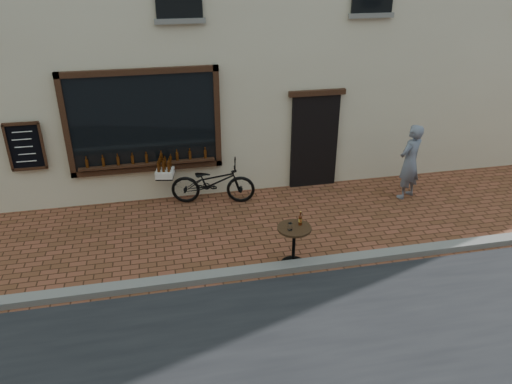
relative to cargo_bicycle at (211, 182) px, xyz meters
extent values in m
plane|color=brown|center=(0.57, -3.07, -0.50)|extent=(90.00, 90.00, 0.00)
cube|color=slate|center=(0.57, -2.87, -0.44)|extent=(90.00, 0.25, 0.12)
cube|color=black|center=(-1.33, 0.38, 1.35)|extent=(3.00, 0.06, 2.00)
cube|color=black|center=(-1.33, 0.36, 2.41)|extent=(3.24, 0.10, 0.12)
cube|color=black|center=(-1.33, 0.36, 0.29)|extent=(3.24, 0.10, 0.12)
cube|color=black|center=(-2.89, 0.36, 1.35)|extent=(0.12, 0.10, 2.24)
cube|color=black|center=(0.23, 0.36, 1.35)|extent=(0.12, 0.10, 2.24)
cube|color=black|center=(-1.33, 0.31, 0.42)|extent=(2.90, 0.16, 0.05)
cube|color=black|center=(2.47, 0.39, 0.60)|extent=(1.10, 0.10, 2.20)
cube|color=black|center=(2.47, 0.36, 1.76)|extent=(1.30, 0.10, 0.12)
cube|color=black|center=(-3.73, 0.37, 1.00)|extent=(0.62, 0.04, 0.92)
cylinder|color=#3D1C07|center=(-2.58, 0.31, 0.54)|extent=(0.06, 0.06, 0.19)
cylinder|color=#3D1C07|center=(-2.26, 0.31, 0.54)|extent=(0.06, 0.06, 0.19)
cylinder|color=#3D1C07|center=(-1.95, 0.31, 0.54)|extent=(0.06, 0.06, 0.19)
cylinder|color=#3D1C07|center=(-1.64, 0.31, 0.54)|extent=(0.06, 0.06, 0.19)
cylinder|color=#3D1C07|center=(-1.33, 0.31, 0.54)|extent=(0.06, 0.06, 0.19)
cylinder|color=#3D1C07|center=(-1.01, 0.31, 0.54)|extent=(0.06, 0.06, 0.19)
cylinder|color=#3D1C07|center=(-0.70, 0.31, 0.54)|extent=(0.06, 0.06, 0.19)
cylinder|color=#3D1C07|center=(-0.39, 0.31, 0.54)|extent=(0.06, 0.06, 0.19)
cylinder|color=#3D1C07|center=(-0.08, 0.31, 0.54)|extent=(0.06, 0.06, 0.19)
imported|color=black|center=(0.04, -0.01, -0.01)|extent=(1.94, 0.98, 0.97)
cube|color=black|center=(-0.97, 0.19, 0.17)|extent=(0.46, 0.58, 0.03)
cube|color=white|center=(-0.97, 0.19, 0.26)|extent=(0.46, 0.60, 0.15)
cylinder|color=#3D1C07|center=(-0.90, -0.02, 0.44)|extent=(0.06, 0.06, 0.20)
cylinder|color=#3D1C07|center=(-1.01, 0.00, 0.44)|extent=(0.06, 0.06, 0.20)
cylinder|color=#3D1C07|center=(-1.11, 0.02, 0.44)|extent=(0.06, 0.06, 0.20)
cylinder|color=#3D1C07|center=(-0.88, 0.10, 0.44)|extent=(0.06, 0.06, 0.20)
cylinder|color=#3D1C07|center=(-0.98, 0.12, 0.44)|extent=(0.06, 0.06, 0.20)
cylinder|color=#3D1C07|center=(-1.09, 0.14, 0.44)|extent=(0.06, 0.06, 0.20)
cylinder|color=#3D1C07|center=(-0.85, 0.23, 0.44)|extent=(0.06, 0.06, 0.20)
cylinder|color=#3D1C07|center=(-0.96, 0.25, 0.44)|extent=(0.06, 0.06, 0.20)
cylinder|color=#3D1C07|center=(-1.06, 0.27, 0.44)|extent=(0.06, 0.06, 0.20)
cylinder|color=#3D1C07|center=(-0.83, 0.36, 0.44)|extent=(0.06, 0.06, 0.20)
cylinder|color=#3D1C07|center=(-0.93, 0.38, 0.44)|extent=(0.06, 0.06, 0.20)
cylinder|color=black|center=(1.12, -2.72, -0.48)|extent=(0.44, 0.44, 0.03)
cylinder|color=black|center=(1.12, -2.72, -0.11)|extent=(0.06, 0.06, 0.70)
cylinder|color=black|center=(1.12, -2.72, 0.26)|extent=(0.60, 0.60, 0.04)
cylinder|color=gold|center=(1.24, -2.66, 0.37)|extent=(0.06, 0.06, 0.06)
cylinder|color=white|center=(1.02, -2.79, 0.34)|extent=(0.08, 0.08, 0.13)
imported|color=slate|center=(4.37, -0.66, 0.37)|extent=(0.75, 0.66, 1.73)
camera|label=1|loc=(-1.10, -9.92, 4.73)|focal=35.00mm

